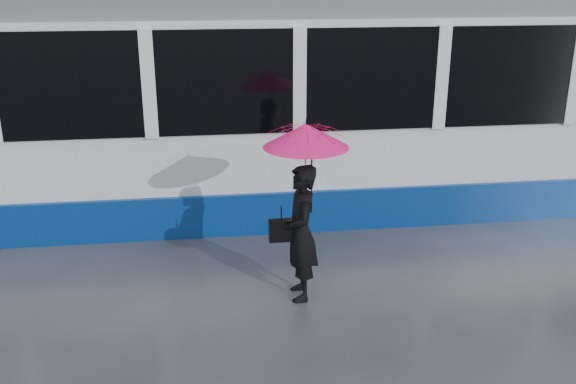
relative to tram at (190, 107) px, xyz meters
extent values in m
plane|color=#2A2A2F|center=(-0.01, -2.50, -1.64)|extent=(90.00, 90.00, 0.00)
cube|color=#3F3D38|center=(-0.01, -0.72, -1.63)|extent=(34.00, 0.07, 0.02)
cube|color=#3F3D38|center=(-0.01, 0.72, -1.63)|extent=(34.00, 0.07, 0.02)
cube|color=white|center=(0.00, 0.00, -0.11)|extent=(24.00, 2.40, 2.95)
cube|color=navy|center=(0.00, 0.00, -1.33)|extent=(24.00, 2.56, 0.62)
cube|color=black|center=(0.00, 0.00, 0.56)|extent=(23.00, 2.48, 1.40)
cube|color=slate|center=(0.00, 0.00, 1.54)|extent=(23.60, 2.20, 0.35)
imported|color=black|center=(1.23, -3.15, -0.84)|extent=(0.39, 0.59, 1.60)
imported|color=#F61459|center=(1.28, -3.15, 0.05)|extent=(0.88, 0.90, 0.80)
cone|color=#F61459|center=(1.28, -3.15, 0.30)|extent=(0.95, 0.95, 0.26)
cylinder|color=black|center=(1.28, -3.15, 0.45)|extent=(0.01, 0.01, 0.06)
cylinder|color=black|center=(1.35, -3.13, -0.25)|extent=(0.02, 0.02, 0.70)
cube|color=black|center=(1.01, -3.13, -0.80)|extent=(0.29, 0.13, 0.25)
cylinder|color=black|center=(1.01, -3.13, -0.58)|extent=(0.01, 0.01, 0.18)
camera|label=1|loc=(0.17, -9.78, 2.01)|focal=40.00mm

